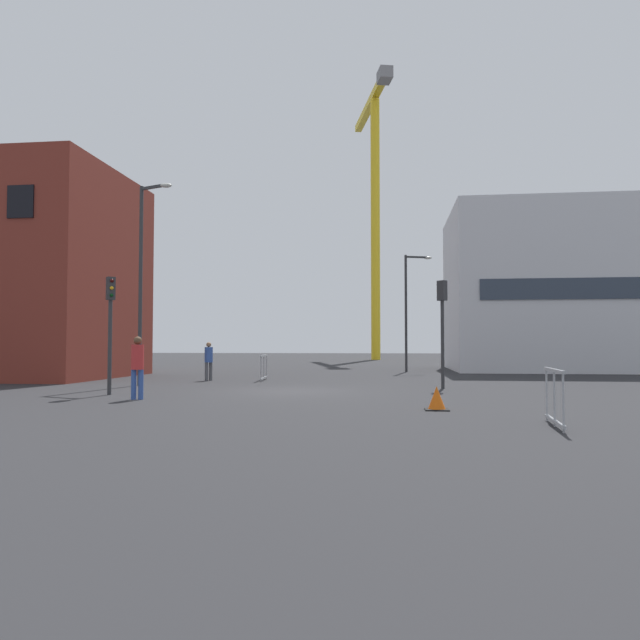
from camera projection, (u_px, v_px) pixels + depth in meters
The scene contains 13 objects.
ground at pixel (292, 391), 19.35m from camera, with size 160.00×160.00×0.00m, color #28282B.
brick_building at pixel (15, 275), 27.61m from camera, with size 9.95×8.40×9.47m.
office_block at pixel (564, 291), 35.01m from camera, with size 13.21×9.33×9.41m.
construction_crane at pixel (375, 188), 59.10m from camera, with size 4.33×14.57×26.97m.
streetlamp_tall at pixel (144, 269), 22.17m from camera, with size 1.42×0.63×7.50m.
streetlamp_short at pixel (409, 303), 32.85m from camera, with size 1.53×0.59×6.49m.
traffic_light_crosswalk at pixel (110, 315), 18.09m from camera, with size 0.36×0.38×3.59m.
traffic_light_corner at pixel (442, 316), 20.67m from camera, with size 0.37×0.37×3.76m.
pedestrian_walking at pixel (138, 363), 16.51m from camera, with size 0.34×0.34×1.75m.
pedestrian_waiting at pixel (209, 358), 24.99m from camera, with size 0.34×0.34×1.62m.
safety_barrier_right_run at pixel (554, 397), 11.09m from camera, with size 0.21×1.82×1.08m.
safety_barrier_front at pixel (264, 367), 25.22m from camera, with size 0.26×2.20×1.08m.
traffic_cone_by_barrier at pixel (437, 399), 13.85m from camera, with size 0.55×0.55×0.56m.
Camera 1 is at (3.20, -19.18, 1.55)m, focal length 33.30 mm.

